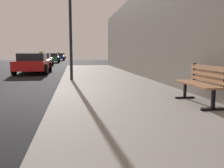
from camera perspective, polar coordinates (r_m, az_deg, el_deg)
The scene contains 9 objects.
sidewalk at distance 7.22m, azimuth 2.61°, elevation -2.34°, with size 4.00×32.00×0.15m, color gray.
building_wall at distance 7.92m, azimuth 18.97°, elevation 13.73°, with size 0.70×32.00×4.45m, color gray.
bench at distance 5.76m, azimuth 20.50°, elevation 0.62°, with size 0.54×1.56×0.89m.
street_lamp at distance 10.54m, azimuth -9.90°, elevation 17.73°, with size 0.36×0.36×4.50m.
car_red at distance 16.31m, azimuth -18.13°, elevation 4.72°, with size 2.01×4.47×1.27m.
car_white at distance 24.69m, azimuth -16.34°, elevation 5.55°, with size 2.06×4.23×1.43m.
car_green at distance 33.93m, azimuth -14.02°, elevation 6.02°, with size 1.99×4.07×1.27m.
car_blue at distance 43.47m, azimuth -12.58°, elevation 6.30°, with size 2.03×4.07×1.43m.
car_yellow at distance 53.11m, azimuth -12.00°, elevation 6.47°, with size 1.97×4.32×1.27m.
Camera 1 is at (2.55, -6.97, 1.29)m, focal length 38.61 mm.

